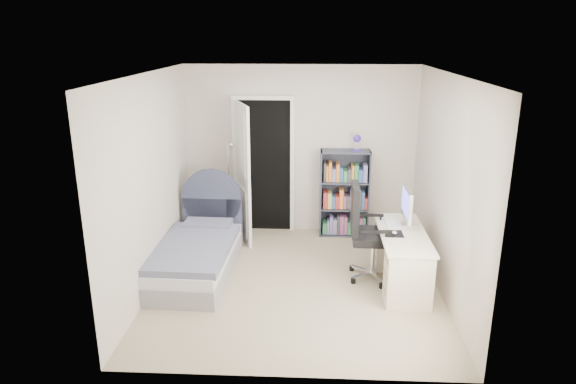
{
  "coord_description": "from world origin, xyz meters",
  "views": [
    {
      "loc": [
        0.18,
        -5.65,
        2.92
      ],
      "look_at": [
        -0.1,
        0.05,
        1.15
      ],
      "focal_mm": 32.0,
      "sensor_mm": 36.0,
      "label": 1
    }
  ],
  "objects_px": {
    "floor_lamp": "(231,199)",
    "bookcase": "(345,197)",
    "nightstand": "(217,211)",
    "desk": "(401,255)",
    "office_chair": "(366,228)",
    "bed": "(198,253)"
  },
  "relations": [
    {
      "from": "floor_lamp",
      "to": "bookcase",
      "type": "height_order",
      "value": "bookcase"
    },
    {
      "from": "floor_lamp",
      "to": "desk",
      "type": "relative_size",
      "value": 1.06
    },
    {
      "from": "bed",
      "to": "desk",
      "type": "relative_size",
      "value": 1.38
    },
    {
      "from": "nightstand",
      "to": "bookcase",
      "type": "height_order",
      "value": "bookcase"
    },
    {
      "from": "floor_lamp",
      "to": "bed",
      "type": "bearing_deg",
      "value": -101.16
    },
    {
      "from": "desk",
      "to": "office_chair",
      "type": "height_order",
      "value": "office_chair"
    },
    {
      "from": "office_chair",
      "to": "floor_lamp",
      "type": "bearing_deg",
      "value": 145.66
    },
    {
      "from": "nightstand",
      "to": "bookcase",
      "type": "bearing_deg",
      "value": 3.06
    },
    {
      "from": "nightstand",
      "to": "bookcase",
      "type": "distance_m",
      "value": 1.92
    },
    {
      "from": "nightstand",
      "to": "office_chair",
      "type": "xyz_separation_m",
      "value": [
        2.08,
        -1.34,
        0.29
      ]
    },
    {
      "from": "floor_lamp",
      "to": "office_chair",
      "type": "height_order",
      "value": "floor_lamp"
    },
    {
      "from": "bed",
      "to": "bookcase",
      "type": "relative_size",
      "value": 1.22
    },
    {
      "from": "bed",
      "to": "office_chair",
      "type": "bearing_deg",
      "value": -1.57
    },
    {
      "from": "floor_lamp",
      "to": "nightstand",
      "type": "bearing_deg",
      "value": 162.53
    },
    {
      "from": "nightstand",
      "to": "desk",
      "type": "height_order",
      "value": "desk"
    },
    {
      "from": "bed",
      "to": "nightstand",
      "type": "xyz_separation_m",
      "value": [
        0.01,
        1.28,
        0.12
      ]
    },
    {
      "from": "bed",
      "to": "office_chair",
      "type": "distance_m",
      "value": 2.13
    },
    {
      "from": "nightstand",
      "to": "floor_lamp",
      "type": "distance_m",
      "value": 0.32
    },
    {
      "from": "nightstand",
      "to": "bed",
      "type": "bearing_deg",
      "value": -90.53
    },
    {
      "from": "bed",
      "to": "desk",
      "type": "xyz_separation_m",
      "value": [
        2.52,
        -0.2,
        0.11
      ]
    },
    {
      "from": "bed",
      "to": "bookcase",
      "type": "bearing_deg",
      "value": 35.79
    },
    {
      "from": "bookcase",
      "to": "office_chair",
      "type": "relative_size",
      "value": 1.28
    }
  ]
}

